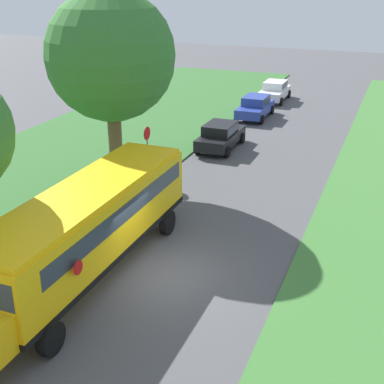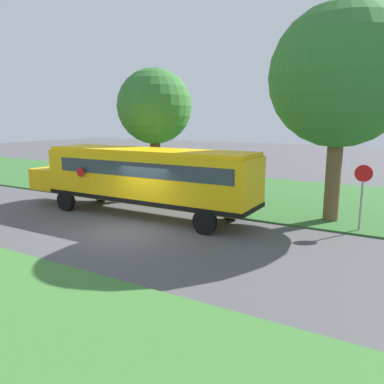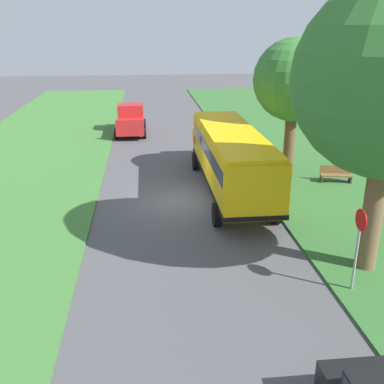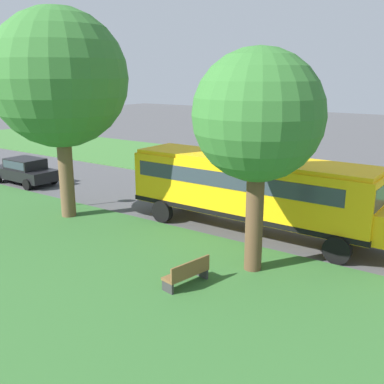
# 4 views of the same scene
# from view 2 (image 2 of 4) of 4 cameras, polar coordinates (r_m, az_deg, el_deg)

# --- Properties ---
(ground_plane) EXTENTS (120.00, 120.00, 0.00)m
(ground_plane) POSITION_cam_2_polar(r_m,az_deg,el_deg) (15.69, -9.81, -5.82)
(ground_plane) COLOR #4C4C4F
(grass_verge) EXTENTS (12.00, 80.00, 0.08)m
(grass_verge) POSITION_cam_2_polar(r_m,az_deg,el_deg) (23.99, 5.61, 0.21)
(grass_verge) COLOR #33662D
(grass_verge) RESTS_ON ground
(school_bus) EXTENTS (2.85, 12.42, 3.16)m
(school_bus) POSITION_cam_2_polar(r_m,az_deg,el_deg) (17.74, -7.46, 2.56)
(school_bus) COLOR yellow
(school_bus) RESTS_ON ground
(oak_tree_beside_bus) EXTENTS (4.16, 4.16, 7.30)m
(oak_tree_beside_bus) POSITION_cam_2_polar(r_m,az_deg,el_deg) (21.59, -5.79, 12.95)
(oak_tree_beside_bus) COLOR brown
(oak_tree_beside_bus) RESTS_ON ground
(oak_tree_roadside_mid) EXTENTS (5.95, 5.95, 9.26)m
(oak_tree_roadside_mid) POSITION_cam_2_polar(r_m,az_deg,el_deg) (17.30, 21.88, 15.82)
(oak_tree_roadside_mid) COLOR brown
(oak_tree_roadside_mid) RESTS_ON ground
(stop_sign) EXTENTS (0.08, 0.68, 2.74)m
(stop_sign) POSITION_cam_2_polar(r_m,az_deg,el_deg) (16.38, 24.51, 0.30)
(stop_sign) COLOR gray
(stop_sign) RESTS_ON ground
(park_bench) EXTENTS (1.66, 0.79, 0.92)m
(park_bench) POSITION_cam_2_polar(r_m,az_deg,el_deg) (23.13, -0.06, 0.96)
(park_bench) COLOR brown
(park_bench) RESTS_ON ground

